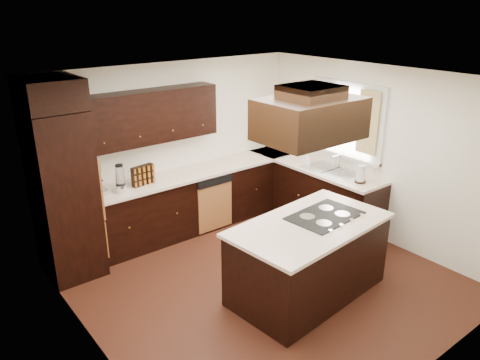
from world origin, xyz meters
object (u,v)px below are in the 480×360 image
(oven_column, at_px, (64,195))
(range_hood, at_px, (310,119))
(spice_rack, at_px, (143,175))
(island, at_px, (308,260))

(oven_column, height_order, range_hood, range_hood)
(spice_rack, bearing_deg, island, -77.52)
(oven_column, distance_m, island, 3.06)
(island, xyz_separation_m, range_hood, (-0.14, -0.04, 1.72))
(island, bearing_deg, range_hood, -168.32)
(oven_column, bearing_deg, island, -47.61)
(oven_column, distance_m, range_hood, 3.13)
(oven_column, xyz_separation_m, spice_rack, (1.09, 0.06, -0.00))
(island, height_order, range_hood, range_hood)
(oven_column, height_order, island, oven_column)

